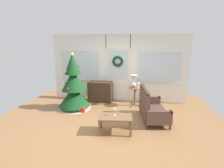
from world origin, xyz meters
TOP-DOWN VIEW (x-y plane):
  - ground_plane at (0.00, 0.00)m, footprint 6.76×6.76m
  - back_wall_with_door at (0.00, 2.08)m, footprint 5.20×0.19m
  - christmas_tree at (-1.34, 0.87)m, footprint 1.13×1.13m
  - dresser_cabinet at (-0.64, 1.79)m, footprint 0.90×0.45m
  - settee_sofa at (1.24, 0.37)m, footprint 0.91×1.47m
  - side_table at (0.71, 1.52)m, footprint 0.50×0.48m
  - table_lamp at (0.65, 1.56)m, footprint 0.28×0.28m
  - flower_vase at (0.81, 1.46)m, footprint 0.11×0.10m
  - coffee_table at (0.34, -0.58)m, footprint 0.90×0.63m
  - wine_glass at (0.32, -0.53)m, footprint 0.08×0.08m
  - gift_box at (-0.95, 0.58)m, footprint 0.16×0.15m

SIDE VIEW (x-z plane):
  - ground_plane at x=0.00m, z-range 0.00..0.00m
  - gift_box at x=-0.95m, z-range 0.00..0.16m
  - coffee_table at x=0.34m, z-range 0.15..0.58m
  - settee_sofa at x=1.24m, z-range -0.10..0.86m
  - dresser_cabinet at x=-0.64m, z-range 0.00..0.78m
  - side_table at x=0.71m, z-range 0.15..0.83m
  - wine_glass at x=0.32m, z-range 0.48..0.67m
  - christmas_tree at x=-1.34m, z-range -0.26..1.71m
  - flower_vase at x=0.81m, z-range 0.63..0.98m
  - table_lamp at x=0.65m, z-range 0.75..1.19m
  - back_wall_with_door at x=0.00m, z-range 0.01..2.56m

